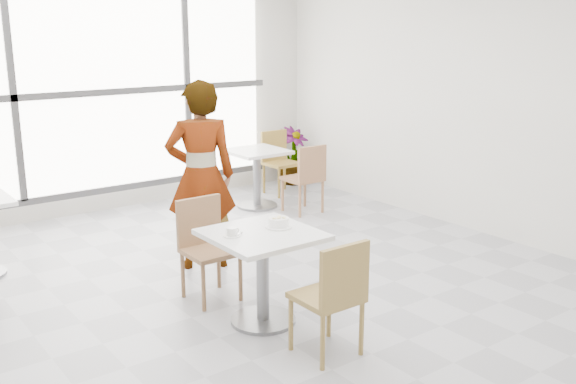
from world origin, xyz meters
TOP-DOWN VIEW (x-y plane):
  - floor at (0.00, 0.00)m, footprint 7.00×7.00m
  - wall_back at (0.00, 3.50)m, footprint 6.00×0.00m
  - wall_right at (3.00, 0.00)m, footprint 0.00×7.00m
  - window at (0.00, 3.44)m, footprint 4.60×0.07m
  - main_table at (-0.33, -0.41)m, footprint 0.80×0.80m
  - chair_near at (-0.25, -1.17)m, footprint 0.42×0.42m
  - chair_far at (-0.42, 0.31)m, footprint 0.42×0.42m
  - oatmeal_bowl at (-0.15, -0.38)m, footprint 0.21×0.21m
  - coffee_cup at (-0.56, -0.35)m, footprint 0.16×0.13m
  - person at (-0.08, 0.98)m, footprint 0.78×0.66m
  - bg_table_right at (1.55, 2.45)m, footprint 0.70×0.70m
  - bg_chair_right_near at (1.87, 1.83)m, footprint 0.42×0.42m
  - bg_chair_right_far at (2.21, 2.88)m, footprint 0.42×0.42m
  - plant_right at (2.70, 3.20)m, footprint 0.53×0.53m

SIDE VIEW (x-z plane):
  - floor at x=0.00m, z-range 0.00..0.00m
  - plant_right at x=2.70m, z-range 0.00..0.84m
  - bg_table_right at x=1.55m, z-range 0.11..0.86m
  - chair_near at x=-0.25m, z-range 0.07..0.94m
  - chair_far at x=-0.42m, z-range 0.07..0.94m
  - bg_chair_right_near at x=1.87m, z-range 0.07..0.94m
  - bg_chair_right_far at x=2.21m, z-range 0.07..0.94m
  - main_table at x=-0.33m, z-range 0.15..0.90m
  - coffee_cup at x=-0.56m, z-range 0.75..0.81m
  - oatmeal_bowl at x=-0.15m, z-range 0.75..0.84m
  - person at x=-0.08m, z-range 0.00..1.82m
  - window at x=0.00m, z-range 0.24..2.76m
  - wall_back at x=0.00m, z-range -1.50..4.50m
  - wall_right at x=3.00m, z-range -2.00..5.00m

